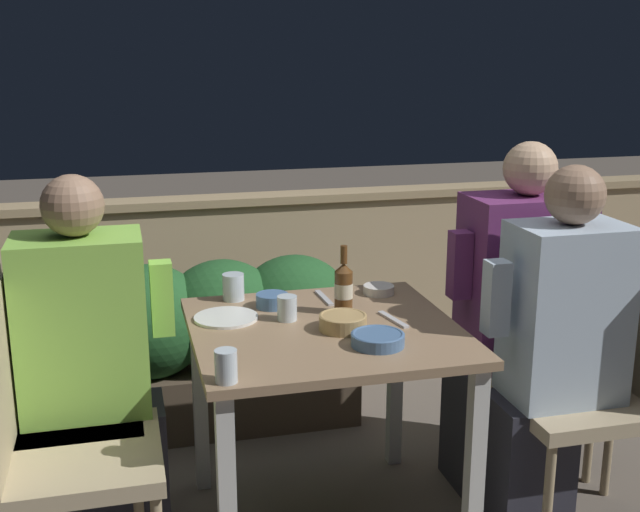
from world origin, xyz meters
name	(u,v)px	position (x,y,z in m)	size (l,w,h in m)	color
parapet_wall	(248,278)	(0.00, 1.59, 0.44)	(9.00, 0.18, 0.88)	tan
dining_table	(325,357)	(0.00, 0.00, 0.63)	(0.86, 0.82, 0.73)	#937556
planter_hedge	(224,335)	(-0.22, 0.86, 0.41)	(1.13, 0.47, 0.74)	brown
chair_left_near	(35,424)	(-0.89, -0.16, 0.57)	(0.48, 0.47, 0.96)	tan
chair_left_far	(27,387)	(-0.94, 0.12, 0.57)	(0.48, 0.47, 0.96)	tan
person_green_blouse	(97,365)	(-0.72, 0.12, 0.63)	(0.48, 0.26, 1.24)	#282833
chair_right_near	(608,364)	(0.94, -0.17, 0.57)	(0.48, 0.47, 0.96)	tan
person_blue_shirt	(553,352)	(0.73, -0.17, 0.64)	(0.47, 0.26, 1.25)	#282833
chair_right_far	(562,332)	(0.96, 0.15, 0.57)	(0.48, 0.47, 0.96)	tan
person_purple_stripe	(512,317)	(0.75, 0.15, 0.65)	(0.50, 0.26, 1.29)	#282833
beer_bottle	(344,288)	(0.10, 0.11, 0.82)	(0.06, 0.06, 0.24)	brown
plate_0	(226,318)	(-0.30, 0.15, 0.74)	(0.21, 0.21, 0.01)	white
bowl_0	(379,289)	(0.28, 0.29, 0.75)	(0.11, 0.11, 0.03)	silver
bowl_1	(378,338)	(0.11, -0.20, 0.75)	(0.16, 0.16, 0.04)	#4C709E
bowl_2	(272,300)	(-0.13, 0.24, 0.76)	(0.11, 0.11, 0.05)	#4C709E
bowl_3	(343,321)	(0.05, -0.04, 0.76)	(0.15, 0.15, 0.05)	tan
glass_cup_0	(233,287)	(-0.24, 0.35, 0.78)	(0.08, 0.08, 0.10)	silver
glass_cup_1	(287,308)	(-0.10, 0.09, 0.77)	(0.07, 0.07, 0.08)	silver
glass_cup_2	(226,366)	(-0.37, -0.36, 0.78)	(0.06, 0.06, 0.09)	silver
fork_0	(393,319)	(0.23, 0.00, 0.74)	(0.05, 0.17, 0.01)	silver
fork_1	(324,298)	(0.07, 0.28, 0.74)	(0.03, 0.17, 0.01)	silver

